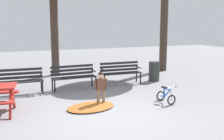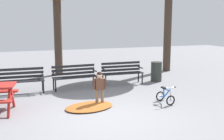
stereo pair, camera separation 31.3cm
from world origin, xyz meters
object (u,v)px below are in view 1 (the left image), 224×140
(park_bench_right, at_px, (120,71))
(kids_bicycle, at_px, (166,96))
(child_standing, at_px, (101,86))
(park_bench_left, at_px, (73,75))
(park_bench_far_left, at_px, (18,79))
(trash_bin, at_px, (154,71))

(park_bench_right, bearing_deg, kids_bicycle, -86.45)
(child_standing, relative_size, kids_bicycle, 1.69)
(park_bench_left, height_order, child_standing, child_standing)
(park_bench_far_left, xyz_separation_m, kids_bicycle, (3.98, -2.76, -0.31))
(park_bench_right, bearing_deg, child_standing, -125.84)
(park_bench_far_left, distance_m, trash_bin, 5.30)
(trash_bin, bearing_deg, park_bench_far_left, -179.02)
(park_bench_left, distance_m, child_standing, 2.25)
(trash_bin, bearing_deg, park_bench_left, -178.87)
(park_bench_left, height_order, kids_bicycle, park_bench_left)
(park_bench_right, distance_m, child_standing, 2.89)
(park_bench_left, height_order, trash_bin, park_bench_left)
(kids_bicycle, bearing_deg, park_bench_far_left, 145.23)
(park_bench_far_left, distance_m, child_standing, 3.06)
(park_bench_far_left, xyz_separation_m, trash_bin, (5.30, 0.09, -0.11))
(park_bench_far_left, xyz_separation_m, child_standing, (2.10, -2.22, 0.06))
(park_bench_left, relative_size, child_standing, 1.65)
(park_bench_right, height_order, trash_bin, park_bench_right)
(park_bench_far_left, relative_size, trash_bin, 2.02)
(park_bench_far_left, height_order, child_standing, child_standing)
(park_bench_right, height_order, child_standing, child_standing)
(park_bench_left, bearing_deg, park_bench_right, 3.04)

